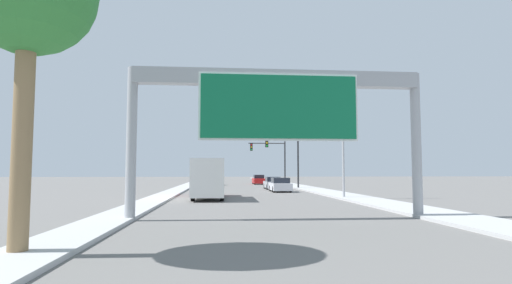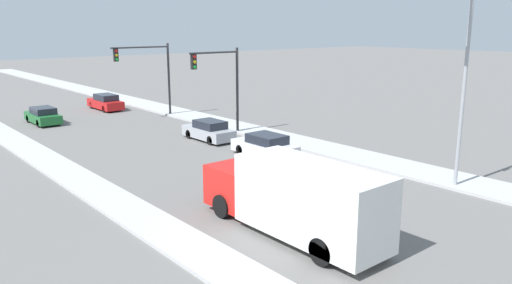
{
  "view_description": "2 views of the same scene",
  "coord_description": "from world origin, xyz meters",
  "px_view_note": "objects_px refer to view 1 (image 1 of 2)",
  "views": [
    {
      "loc": [
        -2.56,
        0.31,
        2.13
      ],
      "look_at": [
        0.0,
        29.47,
        4.26
      ],
      "focal_mm": 28.0,
      "sensor_mm": 36.0,
      "label": 1
    },
    {
      "loc": [
        -16.24,
        18.53,
        7.9
      ],
      "look_at": [
        -1.2,
        36.37,
        2.48
      ],
      "focal_mm": 35.0,
      "sensor_mm": 36.0,
      "label": 2
    }
  ],
  "objects_px": {
    "truck_box_primary": "(209,179)",
    "traffic_light_near_intersection": "(287,153)",
    "street_lamp_right": "(339,127)",
    "car_far_center": "(259,180)",
    "car_far_right": "(272,183)",
    "sign_gantry": "(279,102)",
    "traffic_light_mid_block": "(273,155)",
    "car_near_right": "(280,185)",
    "car_mid_left": "(215,181)"
  },
  "relations": [
    {
      "from": "car_far_right",
      "to": "street_lamp_right",
      "type": "relative_size",
      "value": 0.46
    },
    {
      "from": "car_mid_left",
      "to": "car_far_center",
      "type": "distance_m",
      "value": 7.85
    },
    {
      "from": "car_mid_left",
      "to": "truck_box_primary",
      "type": "height_order",
      "value": "truck_box_primary"
    },
    {
      "from": "car_far_center",
      "to": "truck_box_primary",
      "type": "relative_size",
      "value": 0.56
    },
    {
      "from": "car_near_right",
      "to": "car_far_center",
      "type": "xyz_separation_m",
      "value": [
        0.0,
        23.57,
        0.03
      ]
    },
    {
      "from": "traffic_light_mid_block",
      "to": "car_mid_left",
      "type": "bearing_deg",
      "value": 159.99
    },
    {
      "from": "truck_box_primary",
      "to": "traffic_light_mid_block",
      "type": "bearing_deg",
      "value": 72.28
    },
    {
      "from": "car_mid_left",
      "to": "traffic_light_mid_block",
      "type": "relative_size",
      "value": 0.68
    },
    {
      "from": "traffic_light_mid_block",
      "to": "traffic_light_near_intersection",
      "type": "bearing_deg",
      "value": -87.6
    },
    {
      "from": "street_lamp_right",
      "to": "car_far_center",
      "type": "bearing_deg",
      "value": 95.09
    },
    {
      "from": "traffic_light_near_intersection",
      "to": "traffic_light_mid_block",
      "type": "distance_m",
      "value": 10.01
    },
    {
      "from": "car_far_center",
      "to": "truck_box_primary",
      "type": "distance_m",
      "value": 34.06
    },
    {
      "from": "car_far_right",
      "to": "street_lamp_right",
      "type": "bearing_deg",
      "value": -79.68
    },
    {
      "from": "car_far_center",
      "to": "car_far_right",
      "type": "bearing_deg",
      "value": -90.0
    },
    {
      "from": "car_mid_left",
      "to": "street_lamp_right",
      "type": "xyz_separation_m",
      "value": [
        10.05,
        -30.71,
        4.85
      ]
    },
    {
      "from": "car_far_right",
      "to": "car_far_center",
      "type": "xyz_separation_m",
      "value": [
        0.0,
        17.49,
        0.03
      ]
    },
    {
      "from": "car_near_right",
      "to": "truck_box_primary",
      "type": "xyz_separation_m",
      "value": [
        -7.0,
        -9.75,
        0.85
      ]
    },
    {
      "from": "car_near_right",
      "to": "truck_box_primary",
      "type": "height_order",
      "value": "truck_box_primary"
    },
    {
      "from": "car_mid_left",
      "to": "traffic_light_near_intersection",
      "type": "bearing_deg",
      "value": -55.7
    },
    {
      "from": "car_far_right",
      "to": "car_near_right",
      "type": "xyz_separation_m",
      "value": [
        0.0,
        -6.08,
        0.0
      ]
    },
    {
      "from": "car_near_right",
      "to": "car_far_center",
      "type": "distance_m",
      "value": 23.57
    },
    {
      "from": "sign_gantry",
      "to": "traffic_light_mid_block",
      "type": "relative_size",
      "value": 2.06
    },
    {
      "from": "car_near_right",
      "to": "car_mid_left",
      "type": "xyz_separation_m",
      "value": [
        -7.0,
        20.02,
        -0.02
      ]
    },
    {
      "from": "car_far_center",
      "to": "street_lamp_right",
      "type": "relative_size",
      "value": 0.51
    },
    {
      "from": "car_far_right",
      "to": "traffic_light_near_intersection",
      "type": "distance_m",
      "value": 4.18
    },
    {
      "from": "car_mid_left",
      "to": "street_lamp_right",
      "type": "height_order",
      "value": "street_lamp_right"
    },
    {
      "from": "sign_gantry",
      "to": "truck_box_primary",
      "type": "xyz_separation_m",
      "value": [
        -3.5,
        13.45,
        -3.68
      ]
    },
    {
      "from": "traffic_light_near_intersection",
      "to": "sign_gantry",
      "type": "bearing_deg",
      "value": -100.23
    },
    {
      "from": "car_mid_left",
      "to": "car_far_right",
      "type": "bearing_deg",
      "value": -63.34
    },
    {
      "from": "traffic_light_near_intersection",
      "to": "street_lamp_right",
      "type": "bearing_deg",
      "value": -86.38
    },
    {
      "from": "car_far_center",
      "to": "sign_gantry",
      "type": "bearing_deg",
      "value": -94.28
    },
    {
      "from": "truck_box_primary",
      "to": "traffic_light_mid_block",
      "type": "xyz_separation_m",
      "value": [
        8.52,
        26.67,
        2.89
      ]
    },
    {
      "from": "car_far_center",
      "to": "traffic_light_near_intersection",
      "type": "relative_size",
      "value": 0.75
    },
    {
      "from": "car_far_right",
      "to": "traffic_light_near_intersection",
      "type": "xyz_separation_m",
      "value": [
        1.94,
        0.84,
        3.6
      ]
    },
    {
      "from": "car_far_center",
      "to": "traffic_light_near_intersection",
      "type": "xyz_separation_m",
      "value": [
        1.94,
        -16.65,
        3.57
      ]
    },
    {
      "from": "truck_box_primary",
      "to": "traffic_light_near_intersection",
      "type": "xyz_separation_m",
      "value": [
        8.94,
        16.67,
        2.75
      ]
    },
    {
      "from": "car_near_right",
      "to": "traffic_light_near_intersection",
      "type": "relative_size",
      "value": 0.7
    },
    {
      "from": "car_near_right",
      "to": "car_mid_left",
      "type": "height_order",
      "value": "car_near_right"
    },
    {
      "from": "car_mid_left",
      "to": "truck_box_primary",
      "type": "relative_size",
      "value": 0.51
    },
    {
      "from": "truck_box_primary",
      "to": "street_lamp_right",
      "type": "relative_size",
      "value": 0.9
    },
    {
      "from": "car_near_right",
      "to": "car_mid_left",
      "type": "distance_m",
      "value": 21.21
    },
    {
      "from": "car_far_right",
      "to": "sign_gantry",
      "type": "bearing_deg",
      "value": -96.82
    },
    {
      "from": "sign_gantry",
      "to": "car_far_right",
      "type": "relative_size",
      "value": 3.08
    },
    {
      "from": "car_far_right",
      "to": "street_lamp_right",
      "type": "xyz_separation_m",
      "value": [
        3.05,
        -16.77,
        4.83
      ]
    },
    {
      "from": "sign_gantry",
      "to": "car_near_right",
      "type": "height_order",
      "value": "sign_gantry"
    },
    {
      "from": "sign_gantry",
      "to": "traffic_light_mid_block",
      "type": "distance_m",
      "value": 40.44
    },
    {
      "from": "car_near_right",
      "to": "street_lamp_right",
      "type": "xyz_separation_m",
      "value": [
        3.05,
        -10.69,
        4.83
      ]
    },
    {
      "from": "car_mid_left",
      "to": "truck_box_primary",
      "type": "distance_m",
      "value": 29.79
    },
    {
      "from": "traffic_light_near_intersection",
      "to": "street_lamp_right",
      "type": "xyz_separation_m",
      "value": [
        1.11,
        -17.61,
        1.23
      ]
    },
    {
      "from": "street_lamp_right",
      "to": "car_near_right",
      "type": "bearing_deg",
      "value": 105.94
    }
  ]
}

